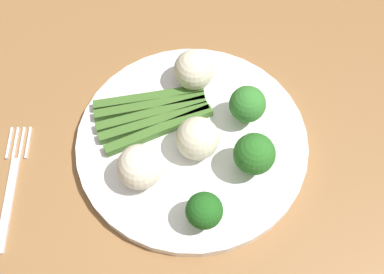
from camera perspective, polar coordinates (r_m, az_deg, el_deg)
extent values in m
cube|color=olive|center=(0.60, 3.67, -6.14)|extent=(1.24, 0.85, 0.04)
cylinder|color=white|center=(0.60, 0.00, -0.59)|extent=(0.29, 0.29, 0.01)
cube|color=#3D6626|center=(0.62, -5.17, 4.62)|extent=(0.14, 0.03, 0.01)
cube|color=#3D6626|center=(0.61, -5.05, 3.65)|extent=(0.14, 0.03, 0.01)
cube|color=#3D6626|center=(0.61, -4.85, 2.68)|extent=(0.14, 0.04, 0.01)
cube|color=#3D6626|center=(0.60, -4.50, 1.72)|extent=(0.14, 0.05, 0.01)
cube|color=#3D6626|center=(0.59, -3.92, 0.82)|extent=(0.14, 0.06, 0.01)
cylinder|color=#609E3D|center=(0.61, 6.42, 2.64)|extent=(0.02, 0.02, 0.02)
sphere|color=#337A2D|center=(0.59, 6.66, 3.94)|extent=(0.05, 0.05, 0.05)
cylinder|color=#568E33|center=(0.57, 7.17, -3.27)|extent=(0.02, 0.02, 0.02)
sphere|color=#286B23|center=(0.55, 7.48, -2.03)|extent=(0.05, 0.05, 0.05)
cylinder|color=#4C7F2B|center=(0.54, 1.43, -9.64)|extent=(0.01, 0.01, 0.01)
sphere|color=#1E5B1C|center=(0.52, 1.48, -8.79)|extent=(0.04, 0.04, 0.04)
sphere|color=silver|center=(0.55, -6.26, -3.59)|extent=(0.05, 0.05, 0.05)
sphere|color=beige|center=(0.56, 0.66, -0.17)|extent=(0.05, 0.05, 0.05)
sphere|color=beige|center=(0.62, 0.24, 8.05)|extent=(0.05, 0.05, 0.05)
cube|color=silver|center=(0.61, -21.16, -7.46)|extent=(0.02, 0.12, 0.00)
cube|color=silver|center=(0.64, -19.01, -0.66)|extent=(0.01, 0.05, 0.00)
cube|color=silver|center=(0.64, -19.68, -0.67)|extent=(0.01, 0.05, 0.00)
cube|color=silver|center=(0.65, -20.35, -0.68)|extent=(0.01, 0.05, 0.00)
cube|color=silver|center=(0.65, -21.02, -0.69)|extent=(0.01, 0.05, 0.00)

